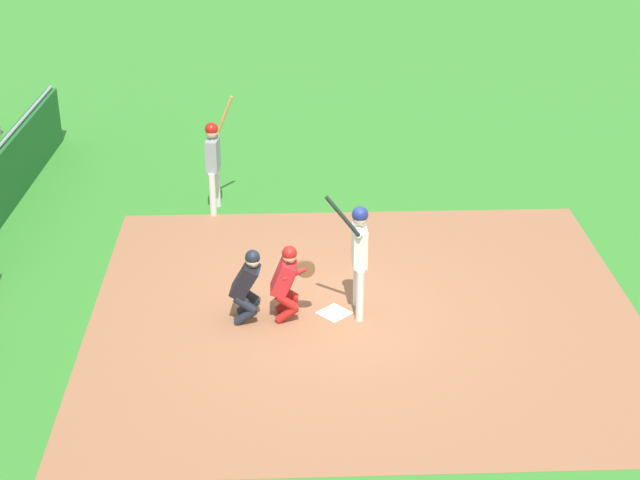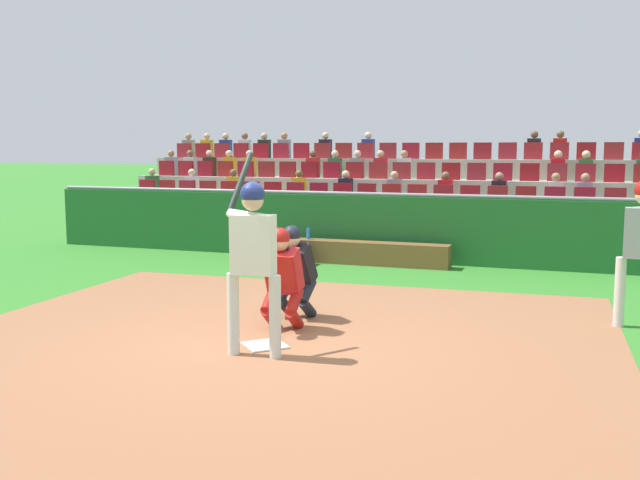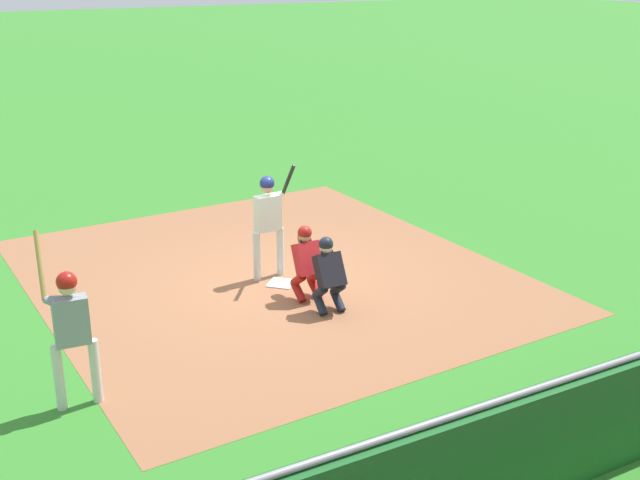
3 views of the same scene
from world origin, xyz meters
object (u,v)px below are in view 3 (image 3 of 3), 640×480
batter_at_plate (269,215)px  dugout_bench (563,428)px  on_deck_batter (70,323)px  catcher_crouching (307,258)px  equipment_duffel_bag (608,384)px  home_plate_umpire (328,272)px  water_bottle_on_bench (627,383)px  home_plate_marker (281,283)px

batter_at_plate → dugout_bench: batter_at_plate is taller
on_deck_batter → dugout_bench: bearing=-37.0°
batter_at_plate → dugout_bench: (0.81, -6.37, -0.97)m
catcher_crouching → equipment_duffel_bag: size_ratio=1.46×
batter_at_plate → on_deck_batter: size_ratio=0.95×
catcher_crouching → home_plate_umpire: 0.63m
batter_at_plate → water_bottle_on_bench: size_ratio=9.88×
equipment_duffel_bag → batter_at_plate: bearing=106.3°
home_plate_marker → equipment_duffel_bag: equipment_duffel_bag is taller
batter_at_plate → water_bottle_on_bench: 6.67m
batter_at_plate → home_plate_umpire: 1.84m
dugout_bench → water_bottle_on_bench: size_ratio=16.49×
batter_at_plate → catcher_crouching: (0.16, -1.13, -0.47)m
home_plate_marker → equipment_duffel_bag: bearing=-69.5°
home_plate_umpire → water_bottle_on_bench: home_plate_umpire is taller
catcher_crouching → on_deck_batter: size_ratio=0.56×
home_plate_marker → batter_at_plate: 1.23m
home_plate_umpire → dugout_bench: size_ratio=0.35×
dugout_bench → batter_at_plate: bearing=97.3°
equipment_duffel_bag → on_deck_batter: (-6.10, 3.15, 0.96)m
catcher_crouching → on_deck_batter: on_deck_batter is taller
catcher_crouching → equipment_duffel_bag: (1.93, -4.75, -0.52)m
home_plate_marker → batter_at_plate: batter_at_plate is taller
dugout_bench → equipment_duffel_bag: dugout_bench is taller
dugout_bench → catcher_crouching: bearing=97.1°
catcher_crouching → batter_at_plate: bearing=98.0°
batter_at_plate → dugout_bench: bearing=-82.7°
home_plate_umpire → dugout_bench: bearing=-82.8°
home_plate_marker → water_bottle_on_bench: size_ratio=1.98×
water_bottle_on_bench → on_deck_batter: size_ratio=0.10×
catcher_crouching → home_plate_umpire: bearing=-83.9°
batter_at_plate → catcher_crouching: size_ratio=1.69×
equipment_duffel_bag → dugout_bench: bearing=-162.5°
home_plate_marker → on_deck_batter: 4.82m
home_plate_umpire → batter_at_plate: bearing=97.3°
catcher_crouching → home_plate_umpire: catcher_crouching is taller
home_plate_marker → batter_at_plate: bearing=96.1°
batter_at_plate → on_deck_batter: (-4.01, -2.73, -0.02)m
water_bottle_on_bench → on_deck_batter: (-5.82, 3.66, 0.61)m
home_plate_marker → dugout_bench: bearing=-82.7°
home_plate_umpire → on_deck_batter: size_ratio=0.55×
water_bottle_on_bench → equipment_duffel_bag: water_bottle_on_bench is taller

